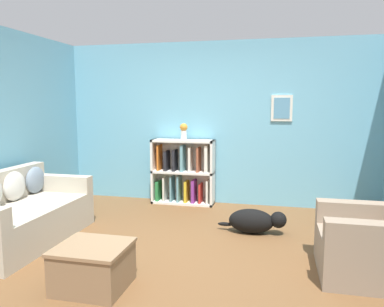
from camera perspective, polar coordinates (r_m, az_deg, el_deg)
ground_plane at (r=4.20m, az=-1.28°, el=-15.08°), size 14.00×14.00×0.00m
wall_back at (r=6.09m, az=3.99°, el=4.59°), size 5.60×0.13×2.60m
couch at (r=4.90m, az=-24.95°, el=-8.57°), size 0.90×1.74×0.81m
bookshelf at (r=6.09m, az=-1.29°, el=-2.97°), size 1.01×0.31×1.05m
recliner_chair at (r=3.99m, az=26.60°, el=-11.92°), size 0.93×0.87×0.99m
coffee_table at (r=3.55m, az=-14.83°, el=-16.09°), size 0.62×0.56×0.39m
dog at (r=4.83m, az=9.55°, el=-10.10°), size 0.86×0.28×0.31m
vase at (r=5.98m, az=-1.27°, el=3.52°), size 0.12×0.12×0.26m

